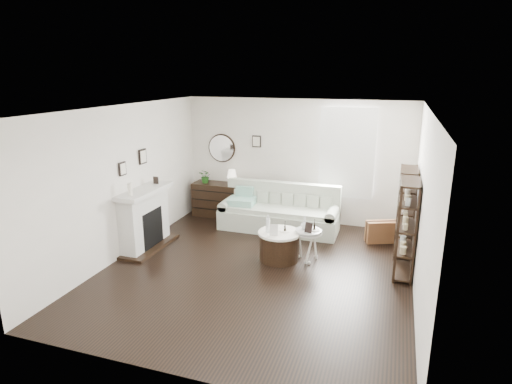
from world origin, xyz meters
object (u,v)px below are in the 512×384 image
(sofa, at_px, (280,214))
(pedestal_table, at_px, (309,233))
(drum_table, at_px, (279,246))
(dresser, at_px, (219,200))

(sofa, relative_size, pedestal_table, 4.36)
(sofa, bearing_deg, drum_table, -74.83)
(pedestal_table, bearing_deg, drum_table, -164.27)
(pedestal_table, bearing_deg, dresser, 144.28)
(drum_table, distance_m, pedestal_table, 0.57)
(dresser, bearing_deg, drum_table, -44.02)
(sofa, bearing_deg, dresser, 165.97)
(sofa, xyz_separation_m, pedestal_table, (0.91, -1.39, 0.20))
(dresser, distance_m, drum_table, 2.77)
(sofa, height_order, drum_table, sofa)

